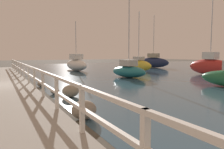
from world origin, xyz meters
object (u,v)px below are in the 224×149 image
object	(u,v)px
sailboat_red	(210,66)
sailboat_white	(76,64)
sailboat_yellow	(139,65)
sailboat_navy	(153,62)
sailboat_teal	(129,70)

from	to	relation	value
sailboat_red	sailboat_white	xyz separation A→B (m)	(-9.20, 11.11, -0.08)
sailboat_red	sailboat_yellow	world-z (taller)	sailboat_red
sailboat_navy	sailboat_teal	bearing A→B (deg)	-161.24
sailboat_white	sailboat_yellow	bearing A→B (deg)	-30.71
sailboat_teal	sailboat_navy	distance (m)	14.23
sailboat_red	sailboat_white	size ratio (longest dim) A/B	1.43
sailboat_white	sailboat_navy	bearing A→B (deg)	1.16
sailboat_red	sailboat_navy	distance (m)	11.81
sailboat_teal	sailboat_yellow	world-z (taller)	sailboat_teal
sailboat_teal	sailboat_red	bearing A→B (deg)	-28.32
sailboat_teal	sailboat_red	world-z (taller)	sailboat_red
sailboat_teal	sailboat_navy	size ratio (longest dim) A/B	1.00
sailboat_teal	sailboat_yellow	size ratio (longest dim) A/B	1.10
sailboat_yellow	sailboat_teal	bearing A→B (deg)	-130.92
sailboat_white	sailboat_yellow	xyz separation A→B (m)	(6.36, -3.65, -0.07)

